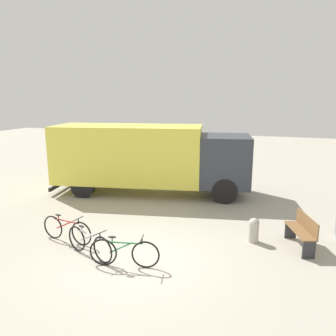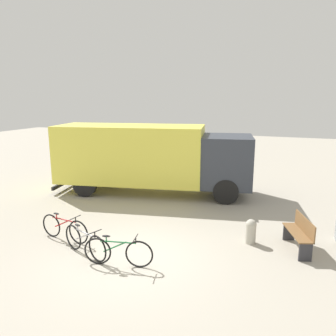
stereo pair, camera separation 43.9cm
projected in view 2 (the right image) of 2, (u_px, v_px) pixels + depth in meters
name	position (u px, v px, depth m)	size (l,w,h in m)	color
ground_plane	(132.00, 257.00, 8.78)	(60.00, 60.00, 0.00)	#A8A091
delivery_truck	(150.00, 156.00, 14.39)	(8.82, 3.90, 3.00)	#EAE04C
park_bench	(300.00, 232.00, 9.10)	(0.83, 1.46, 0.96)	brown
bicycle_near	(64.00, 228.00, 9.76)	(1.80, 0.44, 0.81)	black
bicycle_middle	(85.00, 242.00, 8.83)	(1.71, 0.70, 0.81)	black
bicycle_far	(118.00, 252.00, 8.26)	(1.78, 0.51, 0.81)	black
bollard_near_bench	(251.00, 230.00, 9.56)	(0.31, 0.31, 0.73)	#B2AD9E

